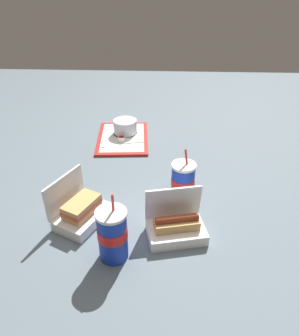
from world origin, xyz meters
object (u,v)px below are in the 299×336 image
at_px(ketchup_cup, 122,139).
at_px(clamshell_hotdog_back, 176,226).
at_px(soda_cup_back, 183,181).
at_px(soda_cup_right, 113,234).
at_px(clamshell_sandwich_corner, 81,211).
at_px(food_tray, 123,138).
at_px(cake_container, 125,127).
at_px(plastic_fork, 106,142).

bearing_deg(ketchup_cup, clamshell_hotdog_back, -158.19).
height_order(soda_cup_back, soda_cup_right, soda_cup_right).
bearing_deg(clamshell_sandwich_corner, food_tray, -6.51).
height_order(clamshell_sandwich_corner, soda_cup_right, soda_cup_right).
xyz_separation_m(food_tray, cake_container, (0.05, -0.01, 0.04)).
xyz_separation_m(soda_cup_back, soda_cup_right, (-0.32, 0.23, 0.02)).
bearing_deg(ketchup_cup, cake_container, -5.95).
height_order(plastic_fork, soda_cup_back, soda_cup_back).
relative_size(food_tray, plastic_fork, 3.53).
relative_size(cake_container, clamshell_sandwich_corner, 0.55).
bearing_deg(plastic_fork, soda_cup_back, -135.15).
distance_m(food_tray, ketchup_cup, 0.05).
height_order(clamshell_hotdog_back, soda_cup_back, soda_cup_back).
bearing_deg(clamshell_sandwich_corner, soda_cup_right, -139.09).
bearing_deg(plastic_fork, clamshell_hotdog_back, -148.54).
bearing_deg(food_tray, soda_cup_right, -175.29).
relative_size(food_tray, clamshell_sandwich_corner, 1.66).
bearing_deg(clamshell_hotdog_back, soda_cup_back, -7.84).
relative_size(ketchup_cup, soda_cup_right, 0.17).
bearing_deg(soda_cup_back, plastic_fork, 41.72).
bearing_deg(ketchup_cup, soda_cup_back, -146.28).
height_order(cake_container, ketchup_cup, cake_container).
distance_m(food_tray, soda_cup_right, 0.81).
bearing_deg(soda_cup_back, ketchup_cup, 33.72).
xyz_separation_m(food_tray, clamshell_hotdog_back, (-0.70, -0.26, 0.03)).
xyz_separation_m(plastic_fork, soda_cup_back, (-0.42, -0.37, 0.06)).
xyz_separation_m(food_tray, ketchup_cup, (-0.05, 0.00, 0.02)).
xyz_separation_m(clamshell_hotdog_back, clamshell_sandwich_corner, (0.06, 0.34, 0.00)).
bearing_deg(soda_cup_back, clamshell_hotdog_back, 172.16).
xyz_separation_m(plastic_fork, clamshell_hotdog_back, (-0.64, -0.34, 0.03)).
xyz_separation_m(cake_container, plastic_fork, (-0.11, 0.09, -0.03)).
xyz_separation_m(clamshell_hotdog_back, soda_cup_right, (-0.10, 0.20, 0.05)).
height_order(plastic_fork, clamshell_sandwich_corner, clamshell_sandwich_corner).
distance_m(cake_container, clamshell_sandwich_corner, 0.70).
bearing_deg(soda_cup_right, clamshell_sandwich_corner, 40.91).
distance_m(clamshell_hotdog_back, soda_cup_back, 0.22).
relative_size(plastic_fork, clamshell_sandwich_corner, 0.47).
relative_size(food_tray, soda_cup_right, 1.62).
bearing_deg(soda_cup_right, plastic_fork, 11.24).
distance_m(food_tray, clamshell_sandwich_corner, 0.65).
distance_m(ketchup_cup, soda_cup_back, 0.53).
bearing_deg(food_tray, ketchup_cup, 179.78).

